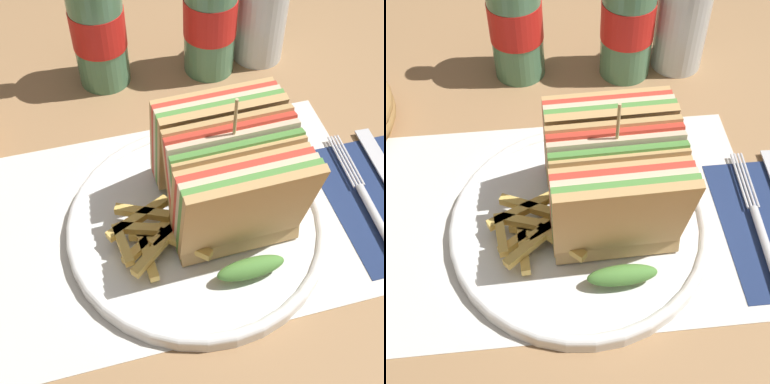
# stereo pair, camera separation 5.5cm
# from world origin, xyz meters

# --- Properties ---
(ground_plane) EXTENTS (4.00, 4.00, 0.00)m
(ground_plane) POSITION_xyz_m (0.00, 0.00, 0.00)
(ground_plane) COLOR #9E754C
(placemat) EXTENTS (0.42, 0.28, 0.00)m
(placemat) POSITION_xyz_m (-0.01, 0.05, 0.00)
(placemat) COLOR silver
(placemat) RESTS_ON ground_plane
(plate_main) EXTENTS (0.27, 0.27, 0.02)m
(plate_main) POSITION_xyz_m (0.01, 0.03, 0.01)
(plate_main) COLOR white
(plate_main) RESTS_ON ground_plane
(club_sandwich) EXTENTS (0.13, 0.18, 0.16)m
(club_sandwich) POSITION_xyz_m (0.04, 0.03, 0.08)
(club_sandwich) COLOR tan
(club_sandwich) RESTS_ON plate_main
(fries_pile) EXTENTS (0.10, 0.09, 0.02)m
(fries_pile) POSITION_xyz_m (-0.04, 0.01, 0.03)
(fries_pile) COLOR #E0B756
(fries_pile) RESTS_ON plate_main
(fork) EXTENTS (0.02, 0.20, 0.01)m
(fork) POSITION_xyz_m (0.20, -0.01, 0.01)
(fork) COLOR silver
(fork) RESTS_ON napkin
(coke_bottle_near) EXTENTS (0.07, 0.07, 0.24)m
(coke_bottle_near) POSITION_xyz_m (-0.04, 0.30, 0.10)
(coke_bottle_near) COLOR #4C7F5B
(coke_bottle_near) RESTS_ON ground_plane
(coke_bottle_far) EXTENTS (0.07, 0.07, 0.24)m
(coke_bottle_far) POSITION_xyz_m (0.10, 0.29, 0.10)
(coke_bottle_far) COLOR #4C7F5B
(coke_bottle_far) RESTS_ON ground_plane
(glass_near) EXTENTS (0.07, 0.07, 0.13)m
(glass_near) POSITION_xyz_m (0.17, 0.30, 0.06)
(glass_near) COLOR silver
(glass_near) RESTS_ON ground_plane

